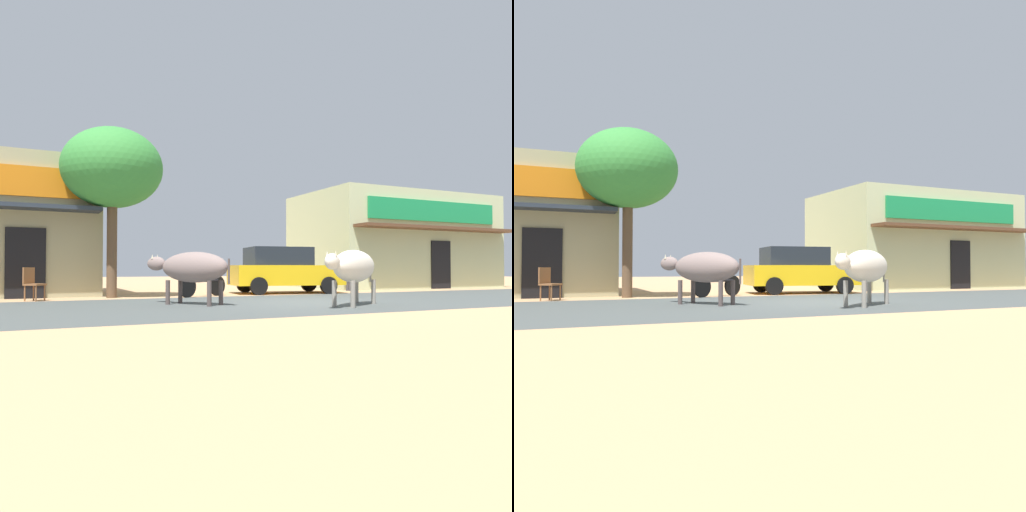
# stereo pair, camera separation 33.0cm
# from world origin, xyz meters

# --- Properties ---
(ground) EXTENTS (80.00, 80.00, 0.00)m
(ground) POSITION_xyz_m (0.00, 0.00, 0.00)
(ground) COLOR tan
(asphalt_road) EXTENTS (72.00, 6.54, 0.00)m
(asphalt_road) POSITION_xyz_m (0.00, 0.00, 0.00)
(asphalt_road) COLOR #474D4B
(asphalt_road) RESTS_ON ground
(storefront_right_club) EXTENTS (8.94, 6.14, 4.34)m
(storefront_right_club) POSITION_xyz_m (9.51, 7.41, 2.17)
(storefront_right_club) COLOR #B7C291
(storefront_right_club) RESTS_ON ground
(roadside_tree) EXTENTS (3.04, 3.04, 5.17)m
(roadside_tree) POSITION_xyz_m (-4.23, 4.14, 3.93)
(roadside_tree) COLOR brown
(roadside_tree) RESTS_ON ground
(parked_hatchback_car) EXTENTS (4.15, 2.44, 1.64)m
(parked_hatchback_car) POSITION_xyz_m (1.76, 4.30, 0.84)
(parked_hatchback_car) COLOR gold
(parked_hatchback_car) RESTS_ON ground
(parked_motorcycle) EXTENTS (1.81, 0.90, 1.08)m
(parked_motorcycle) POSITION_xyz_m (-1.51, 3.53, 0.48)
(parked_motorcycle) COLOR black
(parked_motorcycle) RESTS_ON ground
(cow_near_brown) EXTENTS (1.82, 2.28, 1.30)m
(cow_near_brown) POSITION_xyz_m (-2.88, 0.40, 0.91)
(cow_near_brown) COLOR gray
(cow_near_brown) RESTS_ON ground
(cow_far_dark) EXTENTS (2.58, 1.90, 1.34)m
(cow_far_dark) POSITION_xyz_m (0.57, -1.48, 0.94)
(cow_far_dark) COLOR silver
(cow_far_dark) RESTS_ON ground
(pedestrian_by_shop) EXTENTS (0.44, 0.61, 1.52)m
(pedestrian_by_shop) POSITION_xyz_m (5.00, 4.81, 0.89)
(pedestrian_by_shop) COLOR #3F3F47
(pedestrian_by_shop) RESTS_ON ground
(cafe_chair_near_tree) EXTENTS (0.62, 0.62, 0.92)m
(cafe_chair_near_tree) POSITION_xyz_m (-6.42, 3.58, 0.51)
(cafe_chair_near_tree) COLOR brown
(cafe_chair_near_tree) RESTS_ON ground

